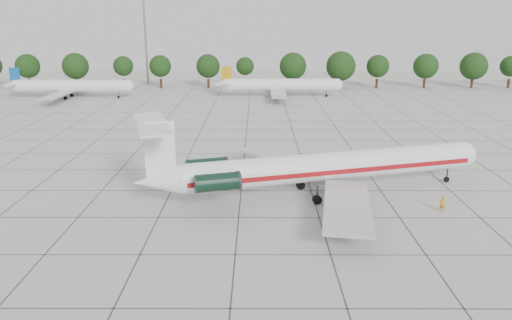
# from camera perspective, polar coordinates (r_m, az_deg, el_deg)

# --- Properties ---
(ground) EXTENTS (260.00, 260.00, 0.00)m
(ground) POSITION_cam_1_polar(r_m,az_deg,el_deg) (57.27, -1.71, -3.52)
(ground) COLOR #B4B3AC
(ground) RESTS_ON ground
(apron_joints) EXTENTS (170.00, 170.00, 0.02)m
(apron_joints) POSITION_cam_1_polar(r_m,az_deg,el_deg) (71.57, -1.34, 0.53)
(apron_joints) COLOR #383838
(apron_joints) RESTS_ON ground
(main_airliner) EXTENTS (39.39, 30.26, 9.40)m
(main_airliner) POSITION_cam_1_polar(r_m,az_deg,el_deg) (54.98, 6.68, -0.83)
(main_airliner) COLOR silver
(main_airliner) RESTS_ON ground
(ground_crew) EXTENTS (0.63, 0.42, 1.71)m
(ground_crew) POSITION_cam_1_polar(r_m,az_deg,el_deg) (54.41, 20.51, -4.70)
(ground_crew) COLOR #B97F0A
(ground_crew) RESTS_ON ground
(bg_airliner_b) EXTENTS (28.24, 27.20, 7.40)m
(bg_airliner_b) POSITION_cam_1_polar(r_m,az_deg,el_deg) (129.95, -20.41, 7.91)
(bg_airliner_b) COLOR silver
(bg_airliner_b) RESTS_ON ground
(bg_airliner_c) EXTENTS (28.24, 27.20, 7.40)m
(bg_airliner_c) POSITION_cam_1_polar(r_m,az_deg,el_deg) (124.16, 2.82, 8.55)
(bg_airliner_c) COLOR silver
(bg_airliner_c) RESTS_ON ground
(tree_line) EXTENTS (249.86, 8.44, 10.22)m
(tree_line) POSITION_cam_1_polar(r_m,az_deg,el_deg) (140.19, -5.50, 10.63)
(tree_line) COLOR #332114
(tree_line) RESTS_ON ground
(floodlight_mast) EXTENTS (1.60, 1.60, 25.45)m
(floodlight_mast) POSITION_cam_1_polar(r_m,az_deg,el_deg) (149.42, -12.54, 13.86)
(floodlight_mast) COLOR slate
(floodlight_mast) RESTS_ON ground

